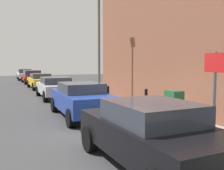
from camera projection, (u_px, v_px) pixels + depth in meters
ground at (122, 135)px, 7.79m from camera, size 80.00×80.00×0.00m
sidewalk at (107, 102)px, 14.05m from camera, size 2.42×30.00×0.15m
corner_building at (205, 10)px, 13.53m from camera, size 7.17×11.64×9.98m
car_black at (151, 133)px, 5.38m from camera, size 1.99×4.01×1.39m
car_blue at (81, 99)px, 10.39m from camera, size 1.89×4.12×1.39m
car_silver at (55, 87)px, 15.96m from camera, size 1.95×4.10×1.31m
car_yellow at (40, 81)px, 21.87m from camera, size 1.90×4.18×1.28m
car_red at (32, 76)px, 27.59m from camera, size 1.97×4.39×1.40m
car_white at (25, 74)px, 33.06m from camera, size 1.85×4.52×1.39m
utility_cabinet at (174, 110)px, 8.33m from camera, size 0.46×0.61×1.15m
bollard_near_cabinet at (146, 101)px, 10.10m from camera, size 0.14×0.14×1.04m
bollard_far_kerb at (108, 97)px, 11.36m from camera, size 0.14×0.14×1.04m
street_sign at (214, 86)px, 5.87m from camera, size 0.08×0.60×2.30m
lamppost at (99, 42)px, 13.91m from camera, size 0.20×0.44×5.72m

